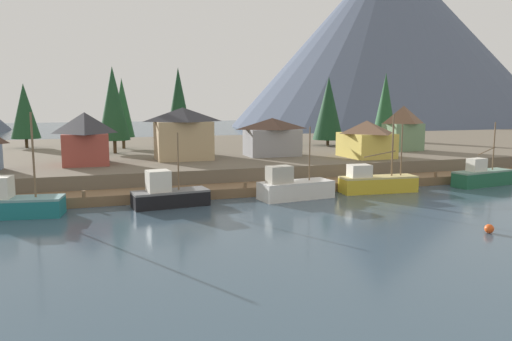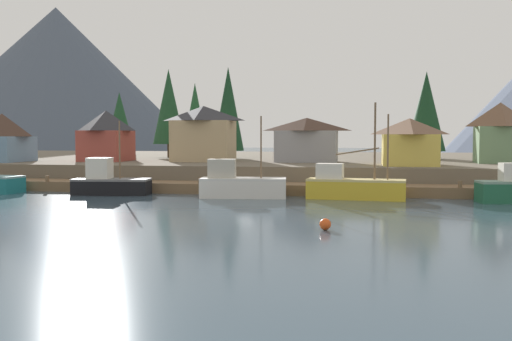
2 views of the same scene
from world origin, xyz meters
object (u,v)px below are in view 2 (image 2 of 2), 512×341
(fishing_boat_black, at_px, (109,182))
(fishing_boat_yellow, at_px, (353,186))
(fishing_boat_white, at_px, (240,185))
(house_green, at_px, (500,132))
(house_grey, at_px, (307,139))
(house_blue, at_px, (2,137))
(conifer_back_left, at_px, (228,109))
(house_red, at_px, (106,135))
(channel_buoy, at_px, (325,224))
(house_tan, at_px, (204,133))
(conifer_back_right, at_px, (120,119))
(conifer_near_left, at_px, (426,111))
(house_yellow, at_px, (409,141))
(conifer_mid_left, at_px, (195,114))
(conifer_centre, at_px, (169,107))

(fishing_boat_black, bearing_deg, fishing_boat_yellow, -5.96)
(fishing_boat_white, height_order, house_green, house_green)
(fishing_boat_yellow, relative_size, house_grey, 1.16)
(house_blue, relative_size, conifer_back_left, 0.54)
(house_red, xyz_separation_m, channel_buoy, (29.17, -33.19, -5.34))
(fishing_boat_yellow, xyz_separation_m, channel_buoy, (-1.25, -17.75, -0.79))
(house_green, bearing_deg, house_tan, -177.64)
(fishing_boat_black, xyz_separation_m, conifer_back_right, (-16.95, 41.64, 7.34))
(conifer_near_left, distance_m, channel_buoy, 49.45)
(house_red, bearing_deg, house_yellow, -6.06)
(fishing_boat_yellow, height_order, house_blue, fishing_boat_yellow)
(conifer_back_left, bearing_deg, house_green, -12.74)
(fishing_boat_black, height_order, conifer_mid_left, conifer_mid_left)
(house_tan, bearing_deg, channel_buoy, -63.65)
(fishing_boat_yellow, distance_m, channel_buoy, 17.81)
(channel_buoy, bearing_deg, fishing_boat_yellow, 85.99)
(conifer_near_left, bearing_deg, fishing_boat_black, -136.82)
(fishing_boat_black, bearing_deg, house_blue, 141.73)
(fishing_boat_white, distance_m, house_red, 26.23)
(house_tan, relative_size, house_red, 1.17)
(fishing_boat_yellow, relative_size, house_red, 1.39)
(house_red, distance_m, conifer_centre, 13.58)
(fishing_boat_yellow, bearing_deg, house_green, 52.84)
(fishing_boat_black, bearing_deg, conifer_mid_left, 86.48)
(house_yellow, height_order, conifer_back_left, conifer_back_left)
(conifer_near_left, height_order, channel_buoy, conifer_near_left)
(fishing_boat_white, distance_m, conifer_mid_left, 39.50)
(conifer_near_left, height_order, conifer_back_left, conifer_back_left)
(house_yellow, xyz_separation_m, conifer_mid_left, (-30.52, 23.66, 4.00))
(fishing_boat_yellow, height_order, conifer_back_left, conifer_back_left)
(conifer_mid_left, xyz_separation_m, conifer_back_left, (7.48, -9.44, 0.24))
(conifer_back_right, bearing_deg, house_grey, -35.12)
(house_grey, bearing_deg, fishing_boat_yellow, -71.52)
(house_green, bearing_deg, conifer_near_left, 121.31)
(conifer_mid_left, relative_size, conifer_centre, 0.89)
(fishing_boat_white, relative_size, fishing_boat_yellow, 0.92)
(house_yellow, distance_m, conifer_back_right, 54.57)
(house_tan, xyz_separation_m, channel_buoy, (17.13, -34.59, -5.59))
(house_green, height_order, house_tan, house_green)
(house_green, height_order, house_red, house_green)
(conifer_mid_left, bearing_deg, house_green, -22.54)
(fishing_boat_yellow, bearing_deg, fishing_boat_white, -172.82)
(house_blue, xyz_separation_m, conifer_mid_left, (17.13, 23.76, 3.57))
(fishing_boat_yellow, relative_size, conifer_back_right, 0.84)
(channel_buoy, bearing_deg, conifer_back_left, 110.32)
(house_green, bearing_deg, house_red, -176.53)
(house_red, bearing_deg, house_grey, 4.59)
(fishing_boat_white, height_order, house_red, house_red)
(house_green, relative_size, conifer_back_left, 0.55)
(conifer_mid_left, relative_size, channel_buoy, 16.08)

